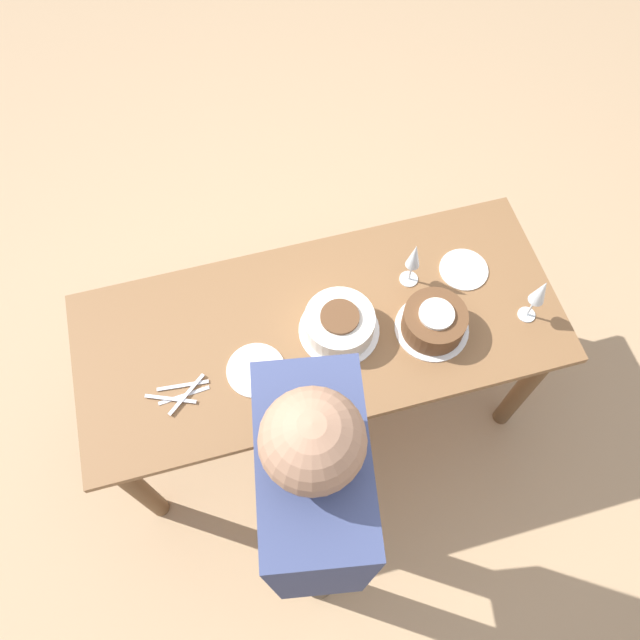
{
  "coord_description": "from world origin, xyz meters",
  "views": [
    {
      "loc": [
        -0.25,
        -0.93,
        2.68
      ],
      "look_at": [
        0.0,
        0.0,
        0.82
      ],
      "focal_mm": 35.0,
      "sensor_mm": 36.0,
      "label": 1
    }
  ],
  "objects_px": {
    "cake_center_white": "(339,324)",
    "cake_front_chocolate": "(434,322)",
    "wine_glass_far": "(414,258)",
    "wine_glass_near": "(540,293)",
    "person_cutting": "(315,505)"
  },
  "relations": [
    {
      "from": "cake_front_chocolate",
      "to": "wine_glass_near",
      "type": "distance_m",
      "value": 0.35
    },
    {
      "from": "wine_glass_far",
      "to": "person_cutting",
      "type": "distance_m",
      "value": 0.91
    },
    {
      "from": "cake_front_chocolate",
      "to": "person_cutting",
      "type": "xyz_separation_m",
      "value": [
        -0.55,
        -0.52,
        0.23
      ]
    },
    {
      "from": "cake_front_chocolate",
      "to": "cake_center_white",
      "type": "bearing_deg",
      "value": 166.08
    },
    {
      "from": "cake_front_chocolate",
      "to": "wine_glass_near",
      "type": "xyz_separation_m",
      "value": [
        0.34,
        -0.04,
        0.1
      ]
    },
    {
      "from": "cake_center_white",
      "to": "cake_front_chocolate",
      "type": "relative_size",
      "value": 1.09
    },
    {
      "from": "wine_glass_near",
      "to": "wine_glass_far",
      "type": "relative_size",
      "value": 1.04
    },
    {
      "from": "cake_front_chocolate",
      "to": "wine_glass_far",
      "type": "relative_size",
      "value": 1.19
    },
    {
      "from": "wine_glass_far",
      "to": "person_cutting",
      "type": "relative_size",
      "value": 0.12
    },
    {
      "from": "wine_glass_near",
      "to": "person_cutting",
      "type": "distance_m",
      "value": 1.02
    },
    {
      "from": "cake_front_chocolate",
      "to": "person_cutting",
      "type": "height_order",
      "value": "person_cutting"
    },
    {
      "from": "cake_front_chocolate",
      "to": "wine_glass_near",
      "type": "bearing_deg",
      "value": -6.12
    },
    {
      "from": "cake_center_white",
      "to": "wine_glass_far",
      "type": "distance_m",
      "value": 0.34
    },
    {
      "from": "wine_glass_near",
      "to": "wine_glass_far",
      "type": "distance_m",
      "value": 0.42
    },
    {
      "from": "cake_center_white",
      "to": "wine_glass_far",
      "type": "bearing_deg",
      "value": 23.79
    }
  ]
}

